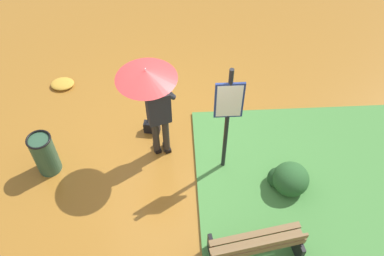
% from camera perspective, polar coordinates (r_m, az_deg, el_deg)
% --- Properties ---
extents(ground_plane, '(18.00, 18.00, 0.00)m').
position_cam_1_polar(ground_plane, '(7.85, -3.79, -2.56)').
color(ground_plane, '#9E6623').
extents(grass_verge, '(4.80, 4.00, 0.05)m').
position_cam_1_polar(grass_verge, '(7.64, 19.36, -8.51)').
color(grass_verge, '#47843D').
rests_on(grass_verge, ground_plane).
extents(person_with_umbrella, '(0.96, 0.96, 2.04)m').
position_cam_1_polar(person_with_umbrella, '(6.63, -5.48, 4.97)').
color(person_with_umbrella, '#2D2823').
rests_on(person_with_umbrella, ground_plane).
extents(info_sign_post, '(0.44, 0.07, 2.30)m').
position_cam_1_polar(info_sign_post, '(6.46, 4.90, 2.19)').
color(info_sign_post, black).
rests_on(info_sign_post, ground_plane).
extents(handbag, '(0.32, 0.19, 0.37)m').
position_cam_1_polar(handbag, '(8.01, -5.45, 0.16)').
color(handbag, black).
rests_on(handbag, ground_plane).
extents(park_bench, '(1.40, 0.60, 0.75)m').
position_cam_1_polar(park_bench, '(6.43, 8.73, -15.55)').
color(park_bench, black).
rests_on(park_bench, ground_plane).
extents(trash_bin, '(0.42, 0.42, 0.83)m').
position_cam_1_polar(trash_bin, '(7.63, -19.33, -3.34)').
color(trash_bin, '#2D5138').
rests_on(trash_bin, ground_plane).
extents(shrub_cluster, '(0.67, 0.61, 0.55)m').
position_cam_1_polar(shrub_cluster, '(7.29, 12.90, -6.73)').
color(shrub_cluster, '#285628').
rests_on(shrub_cluster, ground_plane).
extents(leaf_pile_near_person, '(0.49, 0.39, 0.11)m').
position_cam_1_polar(leaf_pile_near_person, '(9.30, -17.15, 5.74)').
color(leaf_pile_near_person, gold).
rests_on(leaf_pile_near_person, ground_plane).
extents(leaf_pile_by_bench, '(0.56, 0.45, 0.12)m').
position_cam_1_polar(leaf_pile_by_bench, '(8.99, -5.56, 6.42)').
color(leaf_pile_by_bench, '#A86023').
rests_on(leaf_pile_by_bench, ground_plane).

